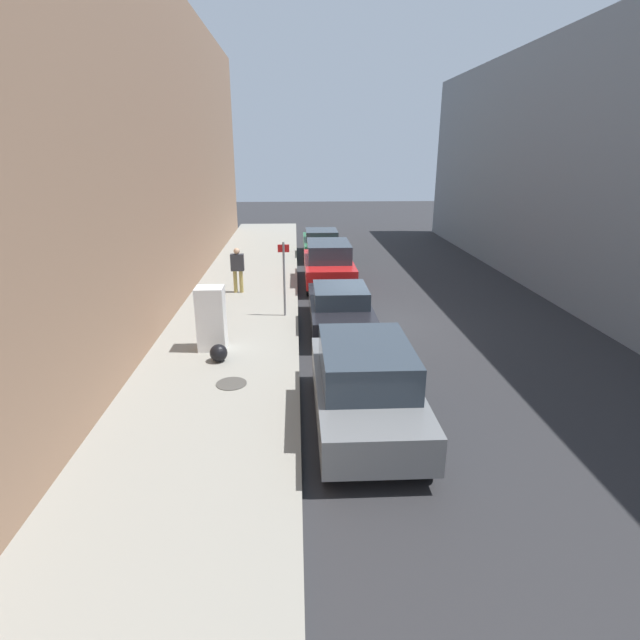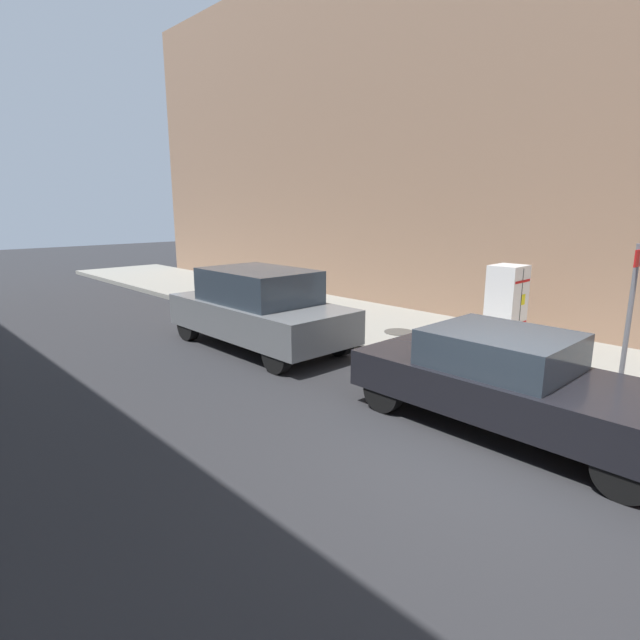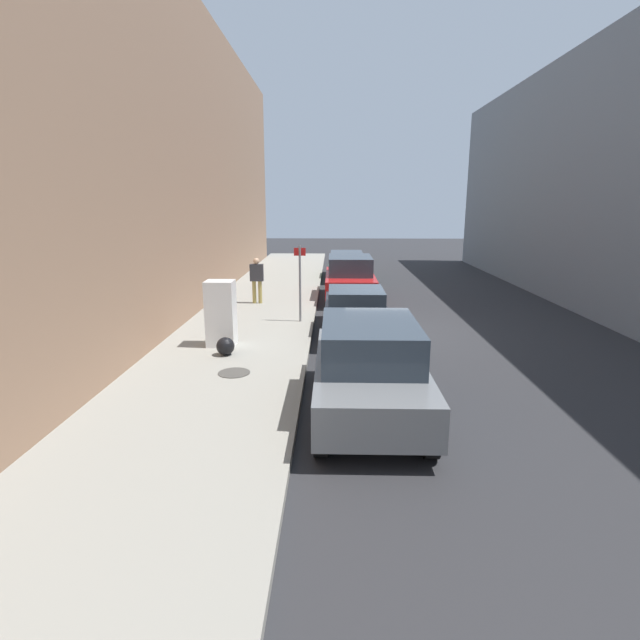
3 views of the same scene
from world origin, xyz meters
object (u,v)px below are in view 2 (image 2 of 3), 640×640
object	(u,v)px
discarded_refrigerator	(506,306)
parked_sedan_dark	(510,381)
trash_bag	(460,330)
parked_suv_gray	(259,308)
street_sign_post	(629,316)

from	to	relation	value
discarded_refrigerator	parked_sedan_dark	bearing A→B (deg)	27.58
trash_bag	parked_suv_gray	bearing A→B (deg)	-42.24
street_sign_post	trash_bag	distance (m)	4.13
discarded_refrigerator	street_sign_post	world-z (taller)	street_sign_post
street_sign_post	parked_sedan_dark	distance (m)	2.08
parked_suv_gray	discarded_refrigerator	bearing A→B (deg)	132.75
street_sign_post	parked_suv_gray	distance (m)	6.87
parked_sedan_dark	parked_suv_gray	bearing A→B (deg)	-90.00
parked_suv_gray	parked_sedan_dark	xyz separation A→B (m)	(0.00, 5.73, -0.18)
parked_sedan_dark	discarded_refrigerator	bearing A→B (deg)	-152.42
parked_suv_gray	trash_bag	bearing A→B (deg)	137.76
street_sign_post	parked_suv_gray	xyz separation A→B (m)	(1.70, -6.63, -0.61)
trash_bag	parked_suv_gray	size ratio (longest dim) A/B	0.10
discarded_refrigerator	parked_suv_gray	bearing A→B (deg)	-47.25
discarded_refrigerator	parked_sedan_dark	distance (m)	4.04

